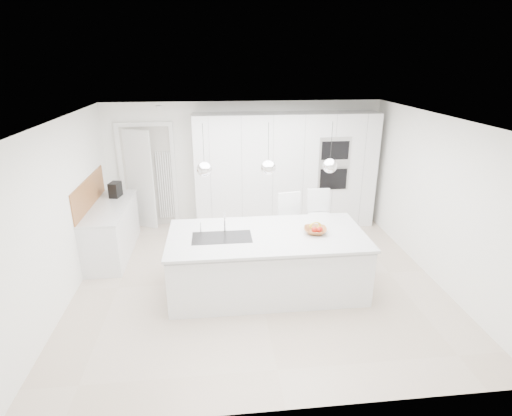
{
  "coord_description": "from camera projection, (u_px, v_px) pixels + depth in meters",
  "views": [
    {
      "loc": [
        -0.62,
        -5.45,
        3.27
      ],
      "look_at": [
        0.0,
        0.3,
        1.1
      ],
      "focal_mm": 28.0,
      "sensor_mm": 36.0,
      "label": 1
    }
  ],
  "objects": [
    {
      "name": "floor",
      "position": [
        258.0,
        280.0,
        6.29
      ],
      "size": [
        5.5,
        5.5,
        0.0
      ],
      "primitive_type": "plane",
      "color": "beige",
      "rests_on": "ground"
    },
    {
      "name": "wall_back",
      "position": [
        245.0,
        164.0,
        8.17
      ],
      "size": [
        5.5,
        0.0,
        5.5
      ],
      "primitive_type": "plane",
      "rotation": [
        1.57,
        0.0,
        0.0
      ],
      "color": "white",
      "rests_on": "ground"
    },
    {
      "name": "wall_left",
      "position": [
        63.0,
        213.0,
        5.57
      ],
      "size": [
        0.0,
        5.0,
        5.0
      ],
      "primitive_type": "plane",
      "rotation": [
        1.57,
        0.0,
        1.57
      ],
      "color": "white",
      "rests_on": "ground"
    },
    {
      "name": "ceiling",
      "position": [
        258.0,
        119.0,
        5.41
      ],
      "size": [
        5.5,
        5.5,
        0.0
      ],
      "primitive_type": "plane",
      "rotation": [
        3.14,
        0.0,
        0.0
      ],
      "color": "white",
      "rests_on": "wall_back"
    },
    {
      "name": "tall_cabinets",
      "position": [
        285.0,
        171.0,
        8.01
      ],
      "size": [
        3.6,
        0.6,
        2.3
      ],
      "primitive_type": "cube",
      "color": "white",
      "rests_on": "floor"
    },
    {
      "name": "oven_stack",
      "position": [
        334.0,
        164.0,
        7.74
      ],
      "size": [
        0.62,
        0.04,
        1.05
      ],
      "primitive_type": null,
      "color": "#A5A5A8",
      "rests_on": "tall_cabinets"
    },
    {
      "name": "doorway_frame",
      "position": [
        148.0,
        178.0,
        8.03
      ],
      "size": [
        1.11,
        0.08,
        2.13
      ],
      "primitive_type": null,
      "color": "white",
      "rests_on": "floor"
    },
    {
      "name": "hallway_door",
      "position": [
        135.0,
        180.0,
        7.97
      ],
      "size": [
        0.76,
        0.38,
        2.0
      ],
      "primitive_type": "cube",
      "rotation": [
        0.0,
        0.0,
        -0.44
      ],
      "color": "white",
      "rests_on": "floor"
    },
    {
      "name": "radiator",
      "position": [
        165.0,
        185.0,
        8.11
      ],
      "size": [
        0.32,
        0.04,
        1.4
      ],
      "primitive_type": null,
      "color": "white",
      "rests_on": "floor"
    },
    {
      "name": "left_base_cabinets",
      "position": [
        112.0,
        231.0,
        7.01
      ],
      "size": [
        0.6,
        1.8,
        0.86
      ],
      "primitive_type": "cube",
      "color": "white",
      "rests_on": "floor"
    },
    {
      "name": "left_worktop",
      "position": [
        109.0,
        207.0,
        6.85
      ],
      "size": [
        0.62,
        1.82,
        0.04
      ],
      "primitive_type": "cube",
      "color": "silver",
      "rests_on": "left_base_cabinets"
    },
    {
      "name": "oak_backsplash",
      "position": [
        89.0,
        193.0,
        6.73
      ],
      "size": [
        0.02,
        1.8,
        0.5
      ],
      "primitive_type": "cube",
      "color": "#A26231",
      "rests_on": "wall_left"
    },
    {
      "name": "island_base",
      "position": [
        267.0,
        265.0,
        5.87
      ],
      "size": [
        2.8,
        1.2,
        0.86
      ],
      "primitive_type": "cube",
      "color": "white",
      "rests_on": "floor"
    },
    {
      "name": "island_worktop",
      "position": [
        267.0,
        235.0,
        5.75
      ],
      "size": [
        2.84,
        1.4,
        0.04
      ],
      "primitive_type": "cube",
      "color": "silver",
      "rests_on": "island_base"
    },
    {
      "name": "island_sink",
      "position": [
        222.0,
        243.0,
        5.66
      ],
      "size": [
        0.84,
        0.44,
        0.18
      ],
      "primitive_type": null,
      "color": "#3F3F42",
      "rests_on": "island_worktop"
    },
    {
      "name": "island_tap",
      "position": [
        225.0,
        222.0,
        5.77
      ],
      "size": [
        0.02,
        0.02,
        0.3
      ],
      "primitive_type": "cylinder",
      "color": "white",
      "rests_on": "island_worktop"
    },
    {
      "name": "pendant_left",
      "position": [
        204.0,
        169.0,
        5.26
      ],
      "size": [
        0.2,
        0.2,
        0.2
      ],
      "primitive_type": "sphere",
      "color": "white",
      "rests_on": "ceiling"
    },
    {
      "name": "pendant_mid",
      "position": [
        268.0,
        168.0,
        5.35
      ],
      "size": [
        0.2,
        0.2,
        0.2
      ],
      "primitive_type": "sphere",
      "color": "white",
      "rests_on": "ceiling"
    },
    {
      "name": "pendant_right",
      "position": [
        330.0,
        166.0,
        5.43
      ],
      "size": [
        0.2,
        0.2,
        0.2
      ],
      "primitive_type": "sphere",
      "color": "white",
      "rests_on": "ceiling"
    },
    {
      "name": "fruit_bowl",
      "position": [
        315.0,
        231.0,
        5.76
      ],
      "size": [
        0.38,
        0.38,
        0.08
      ],
      "primitive_type": "imported",
      "rotation": [
        0.0,
        0.0,
        -0.18
      ],
      "color": "#A26231",
      "rests_on": "island_worktop"
    },
    {
      "name": "espresso_machine",
      "position": [
        115.0,
        190.0,
        7.26
      ],
      "size": [
        0.21,
        0.28,
        0.27
      ],
      "primitive_type": "cube",
      "rotation": [
        0.0,
        0.0,
        -0.2
      ],
      "color": "black",
      "rests_on": "left_worktop"
    },
    {
      "name": "bar_stool_left",
      "position": [
        290.0,
        231.0,
        6.59
      ],
      "size": [
        0.49,
        0.61,
        1.21
      ],
      "primitive_type": null,
      "rotation": [
        0.0,
        0.0,
        0.17
      ],
      "color": "white",
      "rests_on": "floor"
    },
    {
      "name": "bar_stool_right",
      "position": [
        319.0,
        226.0,
        6.77
      ],
      "size": [
        0.4,
        0.55,
        1.21
      ],
      "primitive_type": null,
      "rotation": [
        0.0,
        0.0,
        0.0
      ],
      "color": "white",
      "rests_on": "floor"
    },
    {
      "name": "apple_a",
      "position": [
        319.0,
        230.0,
        5.71
      ],
      "size": [
        0.08,
        0.08,
        0.08
      ],
      "primitive_type": "sphere",
      "color": "#AB1B10",
      "rests_on": "fruit_bowl"
    },
    {
      "name": "apple_b",
      "position": [
        314.0,
        230.0,
        5.71
      ],
      "size": [
        0.09,
        0.09,
        0.09
      ],
      "primitive_type": "sphere",
      "color": "#AB1B10",
      "rests_on": "fruit_bowl"
    },
    {
      "name": "apple_c",
      "position": [
        320.0,
        229.0,
        5.73
      ],
      "size": [
        0.08,
        0.08,
        0.08
      ],
      "primitive_type": "sphere",
      "color": "#AB1B10",
      "rests_on": "fruit_bowl"
    },
    {
      "name": "banana_bunch",
      "position": [
        315.0,
        226.0,
        5.76
      ],
      "size": [
        0.22,
        0.16,
        0.2
      ],
      "primitive_type": "torus",
      "rotation": [
        1.22,
        0.0,
        0.35
      ],
      "color": "gold",
      "rests_on": "fruit_bowl"
    }
  ]
}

